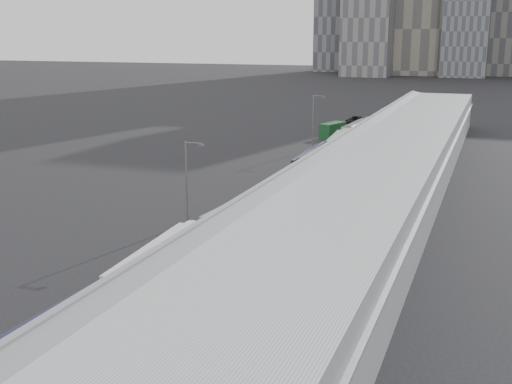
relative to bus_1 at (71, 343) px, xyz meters
The scene contains 17 objects.
sidewalk 34.18m from the bus_1, 79.01° to the left, with size 10.00×170.00×0.12m, color gray.
lane_line 33.80m from the bus_1, 96.79° to the left, with size 0.12×160.00×0.02m, color gold.
depot 35.18m from the bus_1, 72.60° to the left, with size 12.45×160.40×7.20m.
bus_1 is the anchor object (origin of this frame).
bus_2 11.94m from the bus_1, 93.85° to the left, with size 3.35×12.96×3.75m.
bus_3 26.58m from the bus_1, 89.47° to the left, with size 3.66×13.26×3.83m.
bus_4 38.89m from the bus_1, 89.82° to the left, with size 3.39×12.23×3.53m.
bus_5 53.39m from the bus_1, 90.54° to the left, with size 3.28×13.83×4.02m.
bus_6 67.46m from the bus_1, 90.38° to the left, with size 3.93×13.99×4.04m.
bus_7 83.62m from the bus_1, 90.54° to the left, with size 3.57×14.00×4.05m.
tree_1 14.21m from the bus_1, 75.77° to the left, with size 1.68×1.68×4.02m.
tree_2 34.58m from the bus_1, 84.87° to the left, with size 2.44×2.44×4.69m.
tree_3 58.41m from the bus_1, 86.74° to the left, with size 1.99×1.99×4.07m.
street_lamp_near 29.50m from the bus_1, 103.27° to the left, with size 2.04×0.22×8.46m.
street_lamp_far 76.11m from the bus_1, 95.18° to the left, with size 2.04×0.22×9.03m.
shipping_container 89.96m from the bus_1, 94.46° to the left, with size 2.34×6.25×2.71m, color #133E1B.
suv 109.26m from the bus_1, 93.64° to the left, with size 2.82×6.11×1.70m, color black.
Camera 1 is at (24.05, -6.05, 18.62)m, focal length 45.00 mm.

